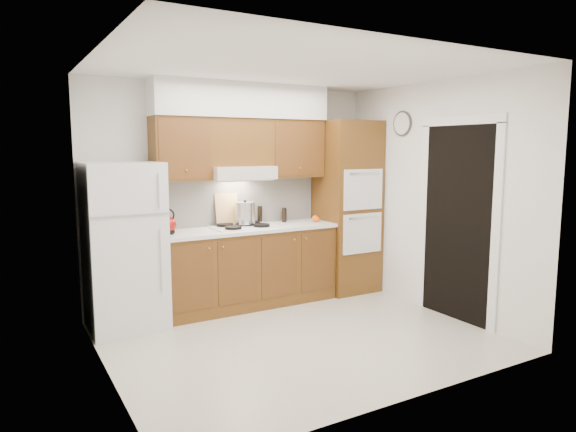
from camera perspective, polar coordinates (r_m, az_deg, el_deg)
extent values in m
plane|color=beige|center=(5.23, 1.15, -13.28)|extent=(3.60, 3.60, 0.00)
plane|color=white|center=(4.94, 1.24, 16.18)|extent=(3.60, 3.60, 0.00)
cube|color=white|center=(6.24, -5.94, 2.39)|extent=(3.60, 0.02, 2.60)
cube|color=white|center=(4.28, -19.91, -0.42)|extent=(0.02, 3.00, 2.60)
cube|color=white|center=(6.04, 15.99, 1.96)|extent=(0.02, 3.00, 2.60)
cube|color=white|center=(5.53, -17.76, -3.22)|extent=(0.75, 0.72, 1.72)
cube|color=brown|center=(6.12, -4.47, -5.77)|extent=(2.11, 0.60, 0.90)
cube|color=white|center=(6.02, -4.47, -1.43)|extent=(2.13, 0.62, 0.04)
cube|color=white|center=(6.25, -5.66, 1.66)|extent=(2.11, 0.03, 0.56)
cube|color=brown|center=(6.71, 6.55, 1.02)|extent=(0.70, 0.65, 2.20)
cube|color=brown|center=(5.81, -11.85, 7.31)|extent=(0.63, 0.33, 0.70)
cube|color=brown|center=(6.40, 0.51, 7.49)|extent=(0.73, 0.33, 0.70)
cube|color=silver|center=(6.01, -5.32, 4.82)|extent=(0.75, 0.45, 0.15)
cube|color=brown|center=(6.06, -5.60, 8.15)|extent=(0.75, 0.33, 0.55)
cube|color=silver|center=(6.09, -5.16, 12.63)|extent=(2.13, 0.36, 0.40)
cube|color=white|center=(6.01, -4.99, -1.20)|extent=(0.74, 0.50, 0.01)
cube|color=black|center=(5.82, 18.28, -0.81)|extent=(0.02, 0.90, 2.10)
cylinder|color=#3F3833|center=(6.41, 12.59, 9.99)|extent=(0.02, 0.30, 0.30)
sphere|color=maroon|center=(5.65, -13.21, -0.96)|extent=(0.22, 0.22, 0.18)
cube|color=tan|center=(6.13, -6.80, 0.78)|extent=(0.29, 0.11, 0.37)
cylinder|color=silver|center=(6.09, -4.78, 0.32)|extent=(0.26, 0.26, 0.25)
cylinder|color=black|center=(6.36, -3.14, 0.19)|extent=(0.06, 0.06, 0.21)
cylinder|color=black|center=(6.39, -0.43, 0.12)|extent=(0.07, 0.07, 0.18)
cylinder|color=black|center=(6.49, -0.37, 0.11)|extent=(0.07, 0.07, 0.15)
sphere|color=#F9590D|center=(6.42, 3.23, -0.36)|extent=(0.09, 0.09, 0.07)
sphere|color=orange|center=(6.45, 3.03, -0.28)|extent=(0.09, 0.09, 0.08)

